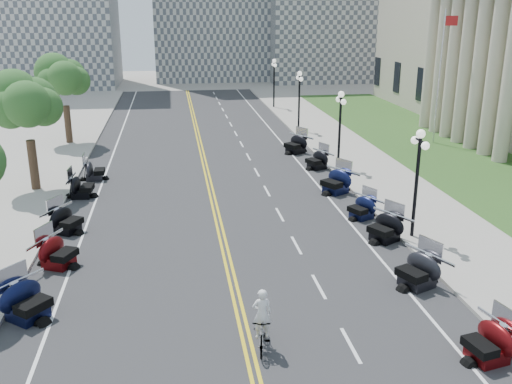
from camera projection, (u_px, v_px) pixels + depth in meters
name	position (u px, v px, depth m)	size (l,w,h in m)	color
ground	(235.00, 293.00, 21.21)	(160.00, 160.00, 0.00)	gray
road	(214.00, 205.00, 30.62)	(16.00, 90.00, 0.01)	#333335
centerline_yellow_a	(212.00, 205.00, 30.60)	(0.12, 90.00, 0.00)	yellow
centerline_yellow_b	(217.00, 205.00, 30.63)	(0.12, 90.00, 0.00)	yellow
edge_line_north	(330.00, 199.00, 31.51)	(0.12, 90.00, 0.00)	white
edge_line_south	(92.00, 211.00, 29.73)	(0.12, 90.00, 0.00)	white
lane_dash_5	(351.00, 345.00, 17.89)	(0.12, 2.00, 0.00)	white
lane_dash_6	(319.00, 286.00, 21.65)	(0.12, 2.00, 0.00)	white
lane_dash_7	(296.00, 245.00, 25.42)	(0.12, 2.00, 0.00)	white
lane_dash_8	(280.00, 215.00, 29.18)	(0.12, 2.00, 0.00)	white
lane_dash_9	(267.00, 191.00, 32.95)	(0.12, 2.00, 0.00)	white
lane_dash_10	(257.00, 172.00, 36.71)	(0.12, 2.00, 0.00)	white
lane_dash_11	(248.00, 157.00, 40.47)	(0.12, 2.00, 0.00)	white
lane_dash_12	(242.00, 144.00, 44.24)	(0.12, 2.00, 0.00)	white
lane_dash_13	(236.00, 133.00, 48.00)	(0.12, 2.00, 0.00)	white
lane_dash_14	(231.00, 124.00, 51.77)	(0.12, 2.00, 0.00)	white
lane_dash_15	(226.00, 116.00, 55.53)	(0.12, 2.00, 0.00)	white
lane_dash_16	(223.00, 109.00, 59.30)	(0.12, 2.00, 0.00)	white
lane_dash_17	(219.00, 103.00, 63.06)	(0.12, 2.00, 0.00)	white
lane_dash_18	(217.00, 98.00, 66.82)	(0.12, 2.00, 0.00)	white
lane_dash_19	(214.00, 93.00, 70.59)	(0.12, 2.00, 0.00)	white
sidewalk_north	(401.00, 195.00, 32.06)	(5.00, 90.00, 0.15)	#9E9991
sidewalk_south	(9.00, 214.00, 29.14)	(5.00, 90.00, 0.15)	#9E9991
lawn	(451.00, 156.00, 40.57)	(9.00, 60.00, 0.10)	#356023
distant_block_c	(336.00, 1.00, 82.05)	(20.00, 14.00, 22.00)	gray
street_lamp_2	(416.00, 185.00, 25.37)	(0.50, 1.20, 4.90)	black
street_lamp_3	(340.00, 130.00, 36.66)	(0.50, 1.20, 4.90)	black
street_lamp_4	(299.00, 101.00, 47.96)	(0.50, 1.20, 4.90)	black
street_lamp_5	(274.00, 83.00, 59.25)	(0.50, 1.20, 4.90)	black
flagpole	(439.00, 79.00, 42.88)	(1.10, 0.20, 10.00)	silver
tree_3	(27.00, 109.00, 31.53)	(4.80, 4.80, 9.20)	#235619
tree_4	(64.00, 82.00, 42.82)	(4.80, 4.80, 9.20)	#235619
motorcycle_n_4	(489.00, 340.00, 16.95)	(1.91, 1.91, 1.34)	#590A0C
motorcycle_n_5	(418.00, 269.00, 21.49)	(2.08, 2.08, 1.45)	black
motorcycle_n_6	(385.00, 226.00, 25.73)	(2.02, 2.02, 1.41)	black
motorcycle_n_7	(362.00, 207.00, 28.51)	(1.78, 1.78, 1.25)	black
motorcycle_n_8	(336.00, 180.00, 32.40)	(2.18, 2.18, 1.52)	black
motorcycle_n_9	(317.00, 159.00, 37.32)	(1.91, 1.91, 1.34)	black
motorcycle_n_10	(296.00, 143.00, 41.35)	(2.11, 2.11, 1.48)	black
motorcycle_s_5	(26.00, 299.00, 19.21)	(2.12, 2.12, 1.49)	black
motorcycle_s_6	(58.00, 251.00, 23.15)	(2.01, 2.01, 1.41)	#590A0C
motorcycle_s_7	(66.00, 219.00, 26.68)	(1.95, 1.95, 1.36)	black
motorcycle_s_8	(81.00, 186.00, 31.65)	(1.98, 1.98, 1.38)	black
motorcycle_s_9	(94.00, 169.00, 34.90)	(1.90, 1.90, 1.33)	black
bicycle	(262.00, 331.00, 17.63)	(0.54, 1.92, 1.15)	#A51414
cyclist_rider	(262.00, 290.00, 17.20)	(0.60, 0.40, 1.66)	white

